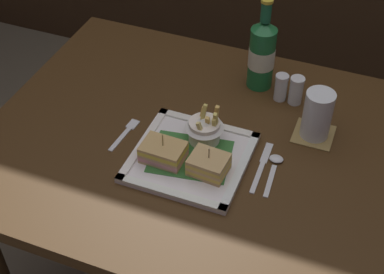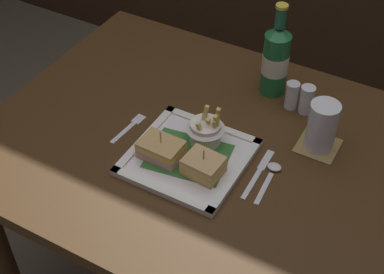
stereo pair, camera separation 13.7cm
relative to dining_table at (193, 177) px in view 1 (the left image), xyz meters
name	(u,v)px [view 1 (the left image)]	position (x,y,z in m)	size (l,w,h in m)	color
dining_table	(193,177)	(0.00, 0.00, 0.00)	(1.05, 0.86, 0.76)	#3D2711
square_plate	(191,158)	(0.02, -0.07, 0.15)	(0.27, 0.27, 0.02)	white
sandwich_half_left	(163,152)	(-0.04, -0.10, 0.17)	(0.10, 0.08, 0.08)	tan
sandwich_half_right	(209,165)	(0.08, -0.10, 0.17)	(0.09, 0.08, 0.07)	tan
fries_cup	(205,127)	(0.03, 0.00, 0.19)	(0.10, 0.10, 0.11)	white
beer_bottle	(262,53)	(0.09, 0.28, 0.25)	(0.07, 0.07, 0.27)	#1B6632
drink_coaster	(313,134)	(0.28, 0.12, 0.14)	(0.10, 0.10, 0.00)	olive
water_glass	(317,117)	(0.28, 0.12, 0.20)	(0.07, 0.07, 0.13)	silver
fork	(126,133)	(-0.17, -0.04, 0.14)	(0.03, 0.13, 0.00)	silver
knife	(262,165)	(0.19, -0.03, 0.14)	(0.02, 0.18, 0.00)	silver
spoon	(274,165)	(0.22, -0.02, 0.15)	(0.04, 0.14, 0.01)	silver
salt_shaker	(281,89)	(0.16, 0.24, 0.18)	(0.04, 0.04, 0.08)	silver
pepper_shaker	(296,92)	(0.20, 0.24, 0.18)	(0.04, 0.04, 0.08)	silver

